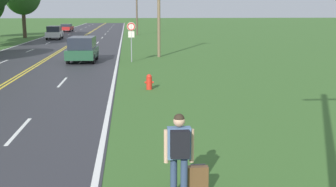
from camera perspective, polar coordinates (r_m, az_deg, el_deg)
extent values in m
cube|color=white|center=(13.85, -19.52, -4.76)|extent=(0.12, 3.00, 0.00)
cube|color=white|center=(22.49, -14.11, 1.51)|extent=(0.12, 3.00, 0.00)
cube|color=white|center=(31.33, -11.72, 4.27)|extent=(0.12, 3.00, 0.00)
cube|color=white|center=(40.24, -10.37, 5.81)|extent=(0.12, 3.00, 0.00)
cube|color=white|center=(49.18, -9.51, 6.79)|extent=(0.12, 3.00, 0.00)
cube|color=white|center=(58.14, -8.92, 7.47)|extent=(0.12, 3.00, 0.00)
cube|color=white|center=(67.11, -8.48, 7.97)|extent=(0.12, 3.00, 0.00)
cube|color=white|center=(76.09, -8.15, 8.35)|extent=(0.12, 3.00, 0.00)
cube|color=white|center=(85.07, -7.88, 8.65)|extent=(0.12, 3.00, 0.00)
cube|color=white|center=(94.06, -7.67, 8.89)|extent=(0.12, 3.00, 0.00)
cube|color=white|center=(103.05, -7.49, 9.09)|extent=(0.12, 3.00, 0.00)
cube|color=white|center=(112.04, -7.34, 9.25)|extent=(0.12, 3.00, 0.00)
cube|color=white|center=(32.40, -21.58, 3.95)|extent=(0.12, 3.00, 0.00)
cube|color=white|center=(41.08, -18.17, 5.55)|extent=(0.12, 3.00, 0.00)
cube|color=white|center=(49.87, -15.95, 6.58)|extent=(0.12, 3.00, 0.00)
cube|color=white|center=(58.73, -14.40, 7.29)|extent=(0.12, 3.00, 0.00)
cube|color=white|center=(67.62, -13.24, 7.82)|extent=(0.12, 3.00, 0.00)
cube|color=white|center=(76.54, -12.36, 8.22)|extent=(0.12, 3.00, 0.00)
cube|color=white|center=(85.48, -11.65, 8.53)|extent=(0.12, 3.00, 0.00)
cube|color=white|center=(94.42, -11.08, 8.79)|extent=(0.12, 3.00, 0.00)
cube|color=white|center=(103.38, -10.61, 9.00)|extent=(0.12, 3.00, 0.00)
cube|color=white|center=(112.34, -10.22, 9.17)|extent=(0.12, 3.00, 0.00)
cylinder|color=navy|center=(8.52, 0.78, -11.25)|extent=(0.14, 0.14, 0.84)
cylinder|color=navy|center=(8.39, 2.18, -11.62)|extent=(0.14, 0.14, 0.84)
cube|color=#4C6B93|center=(8.20, 1.50, -6.70)|extent=(0.46, 0.20, 0.63)
sphere|color=tan|center=(8.08, 1.51, -3.74)|extent=(0.23, 0.23, 0.23)
sphere|color=#2D2319|center=(8.07, 1.52, -3.47)|extent=(0.21, 0.21, 0.21)
cylinder|color=tan|center=(8.20, -0.25, -7.16)|extent=(0.09, 0.09, 0.66)
cylinder|color=tan|center=(8.25, 3.23, -7.07)|extent=(0.09, 0.09, 0.66)
cube|color=black|center=(8.02, 1.63, -6.89)|extent=(0.37, 0.18, 0.53)
cube|color=brown|center=(8.65, 4.03, -11.72)|extent=(0.42, 0.15, 0.62)
cylinder|color=black|center=(8.52, 4.07, -9.57)|extent=(0.29, 0.03, 0.02)
cylinder|color=red|center=(19.85, -2.57, 1.34)|extent=(0.27, 0.27, 0.55)
sphere|color=red|center=(19.80, -2.58, 2.27)|extent=(0.25, 0.25, 0.25)
cylinder|color=red|center=(19.85, -2.07, 1.52)|extent=(0.08, 0.09, 0.09)
cylinder|color=red|center=(19.83, -3.07, 1.51)|extent=(0.08, 0.09, 0.09)
cylinder|color=gray|center=(30.46, -4.98, 6.88)|extent=(0.07, 0.07, 2.78)
cylinder|color=silver|center=(30.38, -5.02, 9.02)|extent=(0.60, 0.02, 0.60)
torus|color=red|center=(30.37, -5.02, 9.02)|extent=(0.55, 0.07, 0.55)
cube|color=silver|center=(30.41, -5.00, 7.98)|extent=(0.44, 0.02, 0.44)
cylinder|color=brown|center=(33.64, -1.26, 12.32)|extent=(0.24, 0.24, 8.64)
cylinder|color=brown|center=(64.08, -4.26, 11.81)|extent=(0.24, 0.24, 8.75)
cylinder|color=#473828|center=(60.80, -18.91, 8.95)|extent=(0.49, 0.49, 3.80)
cylinder|color=black|center=(29.80, -10.13, 4.63)|extent=(0.22, 0.70, 0.70)
cylinder|color=black|center=(30.03, -13.43, 4.55)|extent=(0.22, 0.70, 0.70)
cylinder|color=black|center=(32.36, -9.65, 5.16)|extent=(0.22, 0.70, 0.70)
cylinder|color=black|center=(32.57, -12.69, 5.08)|extent=(0.22, 0.70, 0.70)
cube|color=#1E472D|center=(31.15, -11.49, 5.41)|extent=(2.05, 4.23, 0.66)
cube|color=#1E232D|center=(31.08, -11.54, 6.77)|extent=(1.78, 2.97, 0.82)
cylinder|color=black|center=(57.72, -15.72, 7.53)|extent=(0.23, 0.77, 0.76)
cylinder|color=black|center=(57.52, -14.15, 7.60)|extent=(0.23, 0.77, 0.76)
cylinder|color=black|center=(55.20, -16.09, 7.36)|extent=(0.23, 0.77, 0.76)
cylinder|color=black|center=(54.99, -14.45, 7.43)|extent=(0.23, 0.77, 0.76)
cube|color=white|center=(56.34, -15.12, 7.77)|extent=(1.91, 4.17, 0.65)
cube|color=#1E232D|center=(56.31, -15.15, 8.46)|extent=(1.66, 2.93, 0.70)
cylinder|color=black|center=(77.88, -13.95, 8.44)|extent=(0.22, 0.70, 0.69)
cylinder|color=black|center=(77.62, -12.81, 8.48)|extent=(0.22, 0.70, 0.69)
cylinder|color=black|center=(75.15, -14.32, 8.34)|extent=(0.22, 0.70, 0.69)
cylinder|color=black|center=(74.88, -13.15, 8.38)|extent=(0.22, 0.70, 0.69)
cube|color=#A81E1E|center=(76.37, -13.56, 8.60)|extent=(1.91, 4.54, 0.57)
cube|color=#1E232D|center=(76.18, -13.60, 8.97)|extent=(1.63, 2.52, 0.43)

